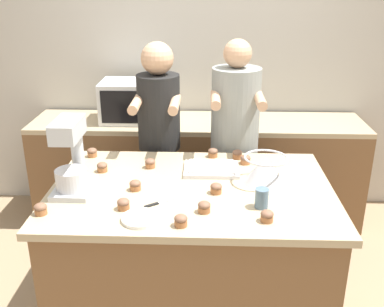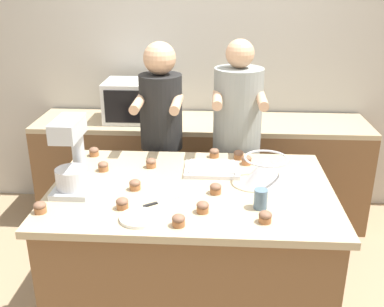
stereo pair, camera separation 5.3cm
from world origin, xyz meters
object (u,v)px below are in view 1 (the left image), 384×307
(drinking_glass, at_px, (262,198))
(cupcake_2, at_px, (123,204))
(cupcake_8, at_px, (135,185))
(cupcake_4, at_px, (92,152))
(cupcake_3, at_px, (181,220))
(person_right, at_px, (234,152))
(stand_mixer, at_px, (72,160))
(cupcake_10, at_px, (237,154))
(mixing_bowl, at_px, (265,169))
(cupcake_0, at_px, (41,209))
(person_left, at_px, (160,149))
(cupcake_7, at_px, (102,167))
(cupcake_6, at_px, (204,207))
(microwave_oven, at_px, (129,101))
(cupcake_12, at_px, (150,163))
(cupcake_11, at_px, (213,153))
(cupcake_9, at_px, (267,216))
(cupcake_1, at_px, (216,188))
(baking_tray, at_px, (211,169))
(cupcake_5, at_px, (245,159))
(knife, at_px, (161,202))
(small_plate, at_px, (141,218))

(drinking_glass, height_order, cupcake_2, drinking_glass)
(cupcake_8, bearing_deg, drinking_glass, -14.44)
(cupcake_4, bearing_deg, cupcake_3, -53.45)
(person_right, height_order, drinking_glass, person_right)
(stand_mixer, xyz_separation_m, cupcake_10, (0.92, 0.50, -0.15))
(mixing_bowl, height_order, cupcake_0, mixing_bowl)
(person_left, distance_m, cupcake_7, 0.61)
(cupcake_0, height_order, cupcake_7, same)
(stand_mixer, relative_size, cupcake_3, 6.42)
(cupcake_6, bearing_deg, drinking_glass, 11.96)
(mixing_bowl, height_order, cupcake_8, mixing_bowl)
(person_right, xyz_separation_m, cupcake_8, (-0.59, -0.78, 0.10))
(microwave_oven, distance_m, cupcake_12, 1.14)
(person_left, distance_m, cupcake_3, 1.18)
(drinking_glass, distance_m, cupcake_11, 0.72)
(person_left, bearing_deg, cupcake_9, -59.91)
(cupcake_8, relative_size, cupcake_10, 1.00)
(person_left, distance_m, cupcake_12, 0.47)
(drinking_glass, xyz_separation_m, cupcake_6, (-0.29, -0.06, -0.02))
(cupcake_3, distance_m, cupcake_9, 0.42)
(cupcake_4, bearing_deg, cupcake_1, -31.97)
(mixing_bowl, height_order, cupcake_9, mixing_bowl)
(mixing_bowl, height_order, baking_tray, mixing_bowl)
(mixing_bowl, distance_m, cupcake_5, 0.29)
(stand_mixer, height_order, cupcake_0, stand_mixer)
(microwave_oven, distance_m, cupcake_2, 1.65)
(cupcake_6, distance_m, cupcake_10, 0.75)
(microwave_oven, height_order, cupcake_11, microwave_oven)
(cupcake_0, bearing_deg, knife, 13.58)
(drinking_glass, distance_m, cupcake_10, 0.66)
(cupcake_9, bearing_deg, microwave_oven, 119.01)
(cupcake_11, bearing_deg, cupcake_5, -28.13)
(small_plate, relative_size, cupcake_8, 2.97)
(mixing_bowl, xyz_separation_m, microwave_oven, (-0.99, 1.28, 0.04))
(small_plate, xyz_separation_m, cupcake_3, (0.20, -0.05, 0.02))
(cupcake_0, distance_m, cupcake_3, 0.71)
(stand_mixer, xyz_separation_m, knife, (0.49, -0.13, -0.18))
(cupcake_2, bearing_deg, cupcake_3, -27.08)
(drinking_glass, bearing_deg, cupcake_12, 142.37)
(microwave_oven, bearing_deg, cupcake_3, -73.02)
(cupcake_6, xyz_separation_m, cupcake_10, (0.21, 0.72, 0.00))
(small_plate, distance_m, cupcake_6, 0.32)
(cupcake_1, height_order, cupcake_3, same)
(cupcake_6, height_order, cupcake_8, same)
(person_left, relative_size, cupcake_1, 25.77)
(cupcake_10, bearing_deg, drinking_glass, -82.58)
(cupcake_3, bearing_deg, cupcake_6, 51.68)
(person_right, relative_size, microwave_oven, 3.74)
(cupcake_3, xyz_separation_m, cupcake_7, (-0.51, 0.62, 0.00))
(stand_mixer, relative_size, microwave_oven, 0.92)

